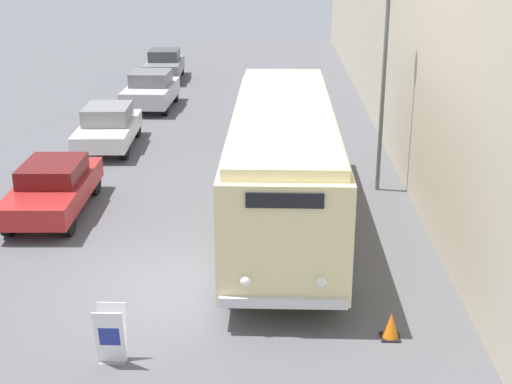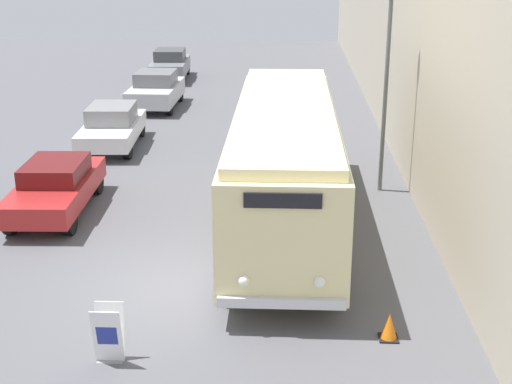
# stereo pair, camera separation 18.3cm
# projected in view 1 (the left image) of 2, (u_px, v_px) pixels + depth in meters

# --- Properties ---
(ground_plane) EXTENTS (80.00, 80.00, 0.00)m
(ground_plane) POSITION_uv_depth(u_px,v_px,m) (175.00, 288.00, 15.20)
(ground_plane) COLOR #56565B
(building_wall_right) EXTENTS (0.30, 60.00, 6.08)m
(building_wall_right) POSITION_uv_depth(u_px,v_px,m) (399.00, 68.00, 23.42)
(building_wall_right) COLOR #B2A893
(building_wall_right) RESTS_ON ground_plane
(vintage_bus) EXTENTS (2.53, 11.04, 3.16)m
(vintage_bus) POSITION_uv_depth(u_px,v_px,m) (283.00, 158.00, 18.01)
(vintage_bus) COLOR black
(vintage_bus) RESTS_ON ground_plane
(sign_board) EXTENTS (0.52, 0.40, 1.07)m
(sign_board) POSITION_uv_depth(u_px,v_px,m) (111.00, 336.00, 12.38)
(sign_board) COLOR gray
(sign_board) RESTS_ON ground_plane
(streetlamp) EXTENTS (0.36, 0.36, 5.97)m
(streetlamp) POSITION_uv_depth(u_px,v_px,m) (385.00, 57.00, 19.89)
(streetlamp) COLOR #595E60
(streetlamp) RESTS_ON ground_plane
(parked_car_near) EXTENTS (1.91, 4.52, 1.41)m
(parked_car_near) POSITION_uv_depth(u_px,v_px,m) (53.00, 187.00, 19.15)
(parked_car_near) COLOR black
(parked_car_near) RESTS_ON ground_plane
(parked_car_mid) EXTENTS (2.02, 4.41, 1.50)m
(parked_car_mid) POSITION_uv_depth(u_px,v_px,m) (108.00, 127.00, 25.24)
(parked_car_mid) COLOR black
(parked_car_mid) RESTS_ON ground_plane
(parked_car_far) EXTENTS (2.00, 4.18, 1.60)m
(parked_car_far) POSITION_uv_depth(u_px,v_px,m) (151.00, 90.00, 31.21)
(parked_car_far) COLOR black
(parked_car_far) RESTS_ON ground_plane
(parked_car_distant) EXTENTS (1.99, 4.34, 1.56)m
(parked_car_distant) POSITION_uv_depth(u_px,v_px,m) (164.00, 65.00, 37.69)
(parked_car_distant) COLOR black
(parked_car_distant) RESTS_ON ground_plane
(traffic_cone) EXTENTS (0.36, 0.36, 0.53)m
(traffic_cone) POSITION_uv_depth(u_px,v_px,m) (391.00, 326.00, 13.21)
(traffic_cone) COLOR black
(traffic_cone) RESTS_ON ground_plane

